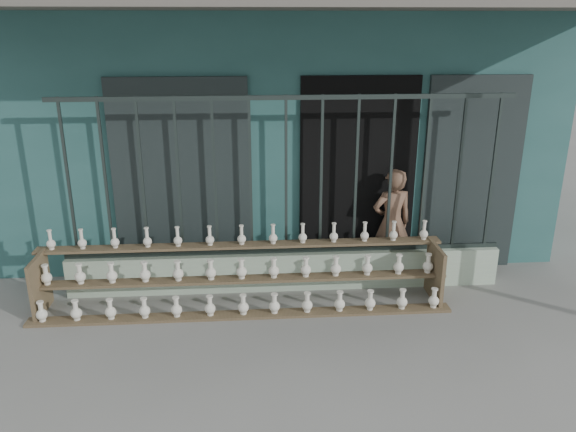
{
  "coord_description": "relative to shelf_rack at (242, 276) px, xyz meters",
  "views": [
    {
      "loc": [
        -0.41,
        -4.68,
        2.98
      ],
      "look_at": [
        0.0,
        1.0,
        1.0
      ],
      "focal_mm": 35.0,
      "sensor_mm": 36.0,
      "label": 1
    }
  ],
  "objects": [
    {
      "name": "ground",
      "position": [
        0.51,
        -0.88,
        -0.36
      ],
      "size": [
        60.0,
        60.0,
        0.0
      ],
      "primitive_type": "plane",
      "color": "slate"
    },
    {
      "name": "workshop_building",
      "position": [
        0.51,
        3.35,
        1.26
      ],
      "size": [
        7.4,
        6.6,
        3.21
      ],
      "color": "#285552",
      "rests_on": "ground"
    },
    {
      "name": "parapet_wall",
      "position": [
        0.51,
        0.42,
        -0.14
      ],
      "size": [
        5.0,
        0.2,
        0.45
      ],
      "primitive_type": "cube",
      "color": "#AAC2A7",
      "rests_on": "ground"
    },
    {
      "name": "security_fence",
      "position": [
        0.51,
        0.42,
        0.99
      ],
      "size": [
        5.0,
        0.04,
        1.8
      ],
      "color": "#283330",
      "rests_on": "parapet_wall"
    },
    {
      "name": "shelf_rack",
      "position": [
        0.0,
        0.0,
        0.0
      ],
      "size": [
        4.5,
        0.68,
        0.85
      ],
      "color": "brown",
      "rests_on": "ground"
    },
    {
      "name": "elderly_woman",
      "position": [
        1.81,
        0.7,
        0.31
      ],
      "size": [
        0.54,
        0.4,
        1.35
      ],
      "primitive_type": "imported",
      "rotation": [
        0.0,
        0.0,
        3.3
      ],
      "color": "brown",
      "rests_on": "ground"
    }
  ]
}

